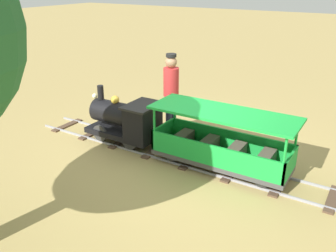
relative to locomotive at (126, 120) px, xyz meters
The scene contains 5 objects.
ground_plane 1.22m from the locomotive, 90.00° to the right, with size 60.00×60.00×0.00m, color #A38C51.
track 1.13m from the locomotive, 90.00° to the right, with size 0.77×6.05×0.04m.
locomotive is the anchor object (origin of this frame).
passenger_car 1.93m from the locomotive, 90.00° to the right, with size 0.83×2.35×0.97m.
conductor_person 1.08m from the locomotive, 28.49° to the right, with size 0.30×0.30×1.62m.
Camera 1 is at (-4.91, -2.80, 2.95)m, focal length 38.30 mm.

